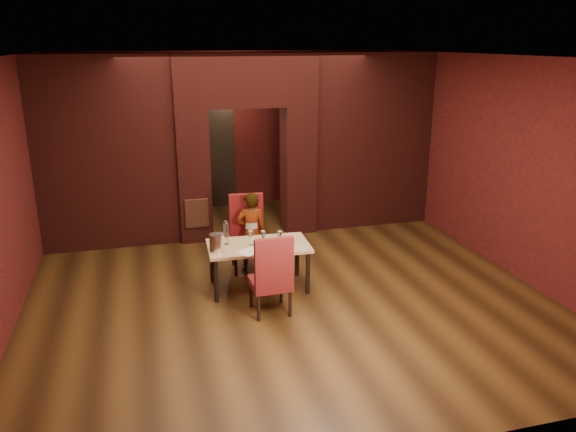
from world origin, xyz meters
name	(u,v)px	position (x,y,z in m)	size (l,w,h in m)	color
floor	(274,275)	(0.00, 0.00, 0.00)	(8.00, 8.00, 0.00)	#422810
ceiling	(272,56)	(0.00, 0.00, 3.20)	(7.00, 8.00, 0.04)	silver
wall_back	(228,130)	(0.00, 4.00, 1.60)	(7.00, 0.04, 3.20)	maroon
wall_front	(396,285)	(0.00, -4.00, 1.60)	(7.00, 0.04, 3.20)	maroon
wall_left	(7,188)	(-3.50, 0.00, 1.60)	(0.04, 8.00, 3.20)	maroon
wall_right	(488,159)	(3.50, 0.00, 1.60)	(0.04, 8.00, 3.20)	maroon
pillar_left	(193,176)	(-0.95, 2.00, 1.15)	(0.55, 0.55, 2.30)	maroon
pillar_right	(298,169)	(0.95, 2.00, 1.15)	(0.55, 0.55, 2.30)	maroon
lintel	(245,80)	(0.00, 2.00, 2.75)	(2.45, 0.55, 0.90)	maroon
wing_wall_left	(106,154)	(-2.36, 2.00, 1.60)	(2.27, 0.35, 3.20)	maroon
wing_wall_right	(371,141)	(2.36, 2.00, 1.60)	(2.27, 0.35, 3.20)	maroon
vent_panel	(197,213)	(-0.95, 1.71, 0.55)	(0.40, 0.03, 0.50)	#AD5432
rear_door	(210,158)	(-0.40, 3.94, 1.05)	(0.90, 0.08, 2.10)	black
rear_door_frame	(210,158)	(-0.40, 3.90, 1.05)	(1.02, 0.04, 2.22)	black
dining_table	(259,266)	(-0.32, -0.38, 0.33)	(1.42, 0.80, 0.66)	tan
chair_far	(248,234)	(-0.32, 0.34, 0.58)	(0.52, 0.52, 1.15)	maroon
chair_near	(270,273)	(-0.33, -1.14, 0.55)	(0.50, 0.50, 1.09)	maroon
person_seated	(251,232)	(-0.28, 0.29, 0.62)	(0.45, 0.30, 1.24)	silver
wine_glass_a	(251,238)	(-0.42, -0.37, 0.77)	(0.09, 0.09, 0.21)	white
wine_glass_b	(263,237)	(-0.25, -0.37, 0.76)	(0.08, 0.08, 0.19)	white
wine_glass_c	(280,238)	(-0.02, -0.45, 0.76)	(0.08, 0.08, 0.19)	white
tasting_sheet	(250,252)	(-0.49, -0.62, 0.67)	(0.32, 0.24, 0.00)	silver
wine_bucket	(217,243)	(-0.91, -0.49, 0.79)	(0.20, 0.20, 0.25)	silver
water_bottle	(226,233)	(-0.74, -0.24, 0.83)	(0.08, 0.08, 0.33)	white
potted_plant	(283,247)	(0.28, 0.58, 0.22)	(0.40, 0.34, 0.44)	#377127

